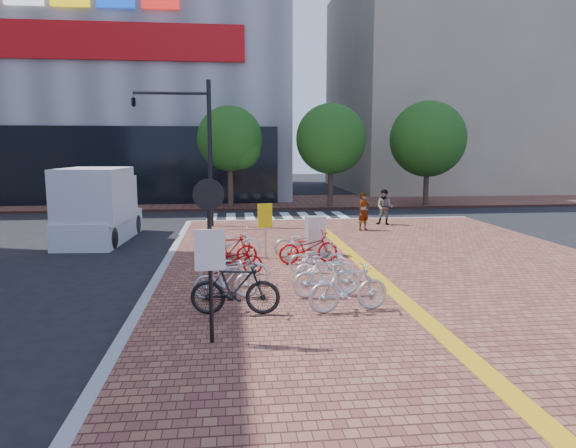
{
  "coord_description": "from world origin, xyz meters",
  "views": [
    {
      "loc": [
        -1.93,
        -13.02,
        3.65
      ],
      "look_at": [
        -0.2,
        2.73,
        1.3
      ],
      "focal_mm": 32.0,
      "sensor_mm": 36.0,
      "label": 1
    }
  ],
  "objects": [
    {
      "name": "street_trees",
      "position": [
        5.04,
        17.45,
        4.1
      ],
      "size": [
        16.2,
        4.6,
        6.35
      ],
      "color": "#38281E",
      "rests_on": "far_sidewalk"
    },
    {
      "name": "building_beige",
      "position": [
        18.0,
        32.0,
        9.0
      ],
      "size": [
        20.0,
        18.0,
        18.0
      ],
      "primitive_type": "cube",
      "color": "gray",
      "rests_on": "ground"
    },
    {
      "name": "bike_1",
      "position": [
        -2.08,
        -1.3,
        0.61
      ],
      "size": [
        1.58,
        0.59,
        0.93
      ],
      "primitive_type": "imported",
      "rotation": [
        0.0,
        0.0,
        1.67
      ],
      "color": "silver",
      "rests_on": "sidewalk"
    },
    {
      "name": "far_sidewalk",
      "position": [
        0.0,
        21.0,
        0.07
      ],
      "size": [
        70.0,
        8.0,
        0.15
      ],
      "primitive_type": "cube",
      "color": "brown",
      "rests_on": "ground"
    },
    {
      "name": "bike_0",
      "position": [
        -1.89,
        -2.46,
        0.72
      ],
      "size": [
        1.95,
        0.75,
        1.14
      ],
      "primitive_type": "imported",
      "rotation": [
        0.0,
        0.0,
        1.46
      ],
      "color": "black",
      "rests_on": "sidewalk"
    },
    {
      "name": "kerb_west",
      "position": [
        -4.0,
        -5.0,
        0.08
      ],
      "size": [
        0.25,
        34.0,
        0.15
      ],
      "primitive_type": "cube",
      "color": "gray",
      "rests_on": "ground"
    },
    {
      "name": "crosswalk",
      "position": [
        0.5,
        14.0,
        0.01
      ],
      "size": [
        7.5,
        4.0,
        0.01
      ],
      "color": "silver",
      "rests_on": "ground"
    },
    {
      "name": "yellow_sign",
      "position": [
        -0.88,
        3.0,
        1.38
      ],
      "size": [
        0.47,
        0.2,
        1.77
      ],
      "color": "#B7B7BC",
      "rests_on": "sidewalk"
    },
    {
      "name": "department_store",
      "position": [
        -15.99,
        31.95,
        13.98
      ],
      "size": [
        36.0,
        24.27,
        28.0
      ],
      "color": "gray",
      "rests_on": "ground"
    },
    {
      "name": "box_truck",
      "position": [
        -7.16,
        7.74,
        1.37
      ],
      "size": [
        2.48,
        5.15,
        2.91
      ],
      "color": "silver",
      "rests_on": "ground"
    },
    {
      "name": "bike_9",
      "position": [
        0.44,
        1.02,
        0.57
      ],
      "size": [
        1.62,
        0.59,
        0.84
      ],
      "primitive_type": "imported",
      "rotation": [
        0.0,
        0.0,
        1.59
      ],
      "color": "#B3B3B8",
      "rests_on": "sidewalk"
    },
    {
      "name": "bike_2",
      "position": [
        -1.89,
        -0.17,
        0.62
      ],
      "size": [
        1.81,
        0.73,
        0.93
      ],
      "primitive_type": "imported",
      "rotation": [
        0.0,
        0.0,
        1.51
      ],
      "color": "silver",
      "rests_on": "sidewalk"
    },
    {
      "name": "bike_8",
      "position": [
        0.45,
        -0.13,
        0.57
      ],
      "size": [
        1.68,
        0.79,
        0.85
      ],
      "primitive_type": "imported",
      "rotation": [
        0.0,
        0.0,
        1.72
      ],
      "color": "white",
      "rests_on": "sidewalk"
    },
    {
      "name": "bike_10",
      "position": [
        0.38,
        2.23,
        0.64
      ],
      "size": [
        1.94,
        0.92,
        0.98
      ],
      "primitive_type": "imported",
      "rotation": [
        0.0,
        0.0,
        1.72
      ],
      "color": "red",
      "rests_on": "sidewalk"
    },
    {
      "name": "utility_box",
      "position": [
        0.76,
        3.3,
        0.8
      ],
      "size": [
        0.65,
        0.52,
        1.3
      ],
      "primitive_type": "cube",
      "rotation": [
        0.0,
        0.0,
        0.15
      ],
      "color": "silver",
      "rests_on": "sidewalk"
    },
    {
      "name": "tactile_strip",
      "position": [
        2.0,
        -5.0,
        0.16
      ],
      "size": [
        0.4,
        34.0,
        0.01
      ],
      "primitive_type": "cube",
      "color": "gold",
      "rests_on": "sidewalk"
    },
    {
      "name": "ground",
      "position": [
        0.0,
        0.0,
        0.0
      ],
      "size": [
        120.0,
        120.0,
        0.0
      ],
      "primitive_type": "plane",
      "color": "black",
      "rests_on": "ground"
    },
    {
      "name": "sidewalk",
      "position": [
        3.0,
        -5.0,
        0.07
      ],
      "size": [
        14.0,
        34.0,
        0.15
      ],
      "primitive_type": "cube",
      "color": "brown",
      "rests_on": "ground"
    },
    {
      "name": "traffic_light_pole",
      "position": [
        -4.36,
        10.25,
        4.61
      ],
      "size": [
        3.47,
        1.34,
        6.46
      ],
      "color": "black",
      "rests_on": "sidewalk"
    },
    {
      "name": "bike_6",
      "position": [
        0.53,
        -2.55,
        0.69
      ],
      "size": [
        1.85,
        0.76,
        1.08
      ],
      "primitive_type": "imported",
      "rotation": [
        0.0,
        0.0,
        1.72
      ],
      "color": "#B3B3B8",
      "rests_on": "sidewalk"
    },
    {
      "name": "bike_11",
      "position": [
        0.29,
        3.2,
        0.62
      ],
      "size": [
        1.83,
        0.77,
        0.94
      ],
      "primitive_type": "imported",
      "rotation": [
        0.0,
        0.0,
        1.65
      ],
      "color": "#ACACB1",
      "rests_on": "sidewalk"
    },
    {
      "name": "notice_sign",
      "position": [
        -2.33,
        -4.03,
        2.02
      ],
      "size": [
        0.55,
        0.13,
        2.97
      ],
      "color": "black",
      "rests_on": "sidewalk"
    },
    {
      "name": "kerb_north",
      "position": [
        3.0,
        12.0,
        0.08
      ],
      "size": [
        14.0,
        0.25,
        0.15
      ],
      "primitive_type": "cube",
      "color": "gray",
      "rests_on": "ground"
    },
    {
      "name": "bike_3",
      "position": [
        -1.91,
        1.09,
        0.58
      ],
      "size": [
        1.69,
        0.79,
        0.86
      ],
      "primitive_type": "imported",
      "rotation": [
        0.0,
        0.0,
        1.43
      ],
      "color": "#A30B0D",
      "rests_on": "sidewalk"
    },
    {
      "name": "pedestrian_b",
      "position": [
        5.04,
        9.71,
        0.97
      ],
      "size": [
        0.99,
        0.92,
        1.63
      ],
      "primitive_type": "imported",
      "rotation": [
        0.0,
        0.0,
        -0.49
      ],
      "color": "#474A5A",
      "rests_on": "sidewalk"
    },
    {
      "name": "bike_7",
      "position": [
        0.28,
        -1.38,
        0.65
      ],
      "size": [
        1.73,
        0.72,
        1.01
      ],
      "primitive_type": "imported",
      "rotation": [
        0.0,
        0.0,
        1.72
      ],
      "color": "silver",
      "rests_on": "sidewalk"
    },
    {
      "name": "bike_4",
      "position": [
        -2.0,
        2.14,
        0.63
      ],
      "size": [
        1.64,
        0.58,
        0.97
      ],
      "primitive_type": "imported",
      "rotation": [
        0.0,
        0.0,
        1.65
      ],
      "color": "#B90D0F",
      "rests_on": "sidewalk"
    },
    {
      "name": "bike_5",
      "position": [
        -1.96,
        3.27,
        0.64
      ],
      "size": [
        1.9,
        0.71,
        0.99
      ],
      "primitive_type": "imported",
      "rotation": [
        0.0,
        0.0,
        1.54
      ],
      "color": "white",
      "rests_on": "sidewalk"
    },
    {
      "name": "pedestrian_a",
      "position": [
        3.67,
        8.27,
        0.96
      ],
      "size": [
        0.71,
        0.64,
        1.62
      ],
      "primitive_type": "imported",
      "rotation": [
        0.0,
        0.0,
        0.53
      ],
      "color": "gray",
      "rests_on": "sidewalk"
    }
  ]
}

